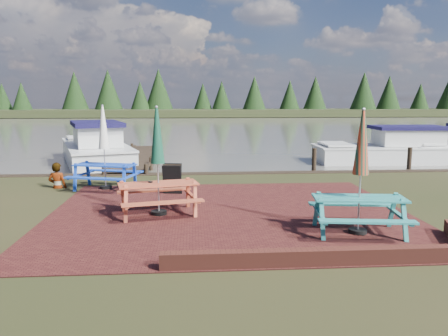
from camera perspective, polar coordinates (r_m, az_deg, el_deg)
name	(u,v)px	position (r m, az deg, el deg)	size (l,w,h in m)	color
ground	(233,225)	(10.15, 1.22, -7.41)	(120.00, 120.00, 0.00)	black
paving	(230,213)	(11.10, 0.74, -5.91)	(9.00, 7.50, 0.02)	#371211
brick_wall	(365,252)	(8.35, 17.95, -10.44)	(6.21, 1.79, 0.30)	#4C1E16
water	(201,126)	(46.79, -3.06, 5.49)	(120.00, 60.00, 0.02)	#4D4B42
far_treeline	(197,96)	(75.70, -3.54, 9.31)	(120.00, 10.00, 8.10)	black
picnic_table_teal	(360,191)	(9.68, 17.30, -2.94)	(2.12, 1.94, 2.66)	teal
picnic_table_red	(158,178)	(10.89, -8.60, -1.31)	(2.26, 2.09, 2.67)	#AD482C
picnic_table_blue	(105,160)	(14.40, -15.32, 0.97)	(2.32, 2.18, 2.66)	#1740B1
chalkboard	(172,179)	(13.35, -6.78, -1.40)	(0.59, 0.62, 0.91)	black
jetty	(139,157)	(21.30, -11.10, 1.42)	(1.76, 9.08, 1.00)	black
boat_jetty	(96,150)	(21.62, -16.41, 2.27)	(4.94, 8.15, 2.23)	silver
boat_near	(393,151)	(22.71, 21.24, 2.12)	(7.26, 2.70, 1.95)	silver
person	(56,163)	(15.08, -21.07, 0.62)	(0.60, 0.40, 1.65)	gray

